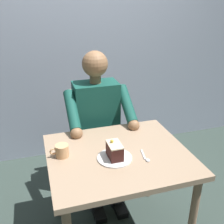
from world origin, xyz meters
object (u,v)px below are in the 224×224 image
Objects in this scene: seated_person at (99,126)px; dessert_spoon at (146,157)px; coffee_cup at (62,151)px; cake_slice at (115,150)px; chair at (94,134)px; dining_table at (118,165)px.

dessert_spoon is (-0.15, 0.62, 0.06)m from seated_person.
coffee_cup is (0.35, 0.45, 0.10)m from seated_person.
cake_slice is 1.09× the size of coffee_cup.
seated_person reaches higher than dessert_spoon.
chair is at bearing -119.62° from coffee_cup.
cake_slice is at bearing 86.69° from chair.
dining_table is at bearing -129.07° from cake_slice.
dessert_spoon is at bearing 164.74° from cake_slice.
coffee_cup is at bearing -11.06° from dining_table.
dining_table is 1.00× the size of chair.
chair is at bearing -93.31° from cake_slice.
seated_person is 0.58m from coffee_cup.
coffee_cup is at bearing -19.19° from dessert_spoon.
cake_slice reaches higher than dining_table.
chair is at bearing -90.00° from dining_table.
seated_person is at bearing -90.00° from dining_table.
chair reaches higher than dining_table.
chair reaches higher than dessert_spoon.
dining_table is 0.70m from chair.
chair is 7.52× the size of coffee_cup.
cake_slice is (0.04, 0.57, 0.12)m from seated_person.
cake_slice is 0.33m from coffee_cup.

